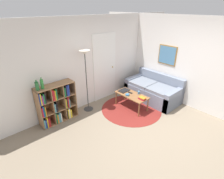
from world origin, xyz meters
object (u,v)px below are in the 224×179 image
at_px(bookshelf, 56,104).
at_px(laptop, 124,90).
at_px(bowl, 127,95).
at_px(bottle_middle, 42,84).
at_px(coffee_table, 132,96).
at_px(cup, 139,93).
at_px(bottle_left, 37,86).
at_px(floor_lamp, 85,62).
at_px(couch, 154,90).

distance_m(bookshelf, laptop, 2.06).
distance_m(bowl, bottle_middle, 2.33).
xyz_separation_m(bookshelf, coffee_table, (1.97, -0.88, -0.11)).
xyz_separation_m(bowl, cup, (0.32, -0.16, 0.02)).
distance_m(bookshelf, bottle_left, 0.75).
relative_size(coffee_table, bottle_middle, 3.58).
relative_size(floor_lamp, bottle_left, 7.09).
bearing_deg(coffee_table, floor_lamp, 141.93).
relative_size(coffee_table, laptop, 2.82).
height_order(couch, bottle_middle, bottle_middle).
bearing_deg(laptop, bookshelf, 164.43).
bearing_deg(floor_lamp, bottle_middle, 177.26).
distance_m(coffee_table, bottle_middle, 2.50).
relative_size(couch, coffee_table, 1.70).
xyz_separation_m(laptop, bottle_middle, (-2.23, 0.53, 0.71)).
height_order(coffee_table, cup, cup).
distance_m(bookshelf, floor_lamp, 1.35).
xyz_separation_m(floor_lamp, bowl, (0.88, -0.75, -0.99)).
bearing_deg(coffee_table, bottle_left, 159.93).
bearing_deg(cup, floor_lamp, 142.71).
xyz_separation_m(laptop, bowl, (-0.16, -0.29, 0.01)).
bearing_deg(bookshelf, couch, -18.33).
height_order(floor_lamp, laptop, floor_lamp).
bearing_deg(bottle_middle, floor_lamp, -2.74).
distance_m(cup, bottle_middle, 2.67).
bearing_deg(laptop, cup, -69.48).
xyz_separation_m(cup, bottle_middle, (-2.40, 0.97, 0.67)).
bearing_deg(cup, bookshelf, 155.10).
bearing_deg(coffee_table, bowl, 162.56).
xyz_separation_m(floor_lamp, cup, (1.20, -0.91, -0.97)).
relative_size(floor_lamp, laptop, 5.02).
bearing_deg(coffee_table, cup, -32.62).
distance_m(floor_lamp, coffee_table, 1.68).
bearing_deg(bowl, bottle_middle, 158.63).
bearing_deg(cup, couch, 1.50).
height_order(cup, bottle_middle, bottle_middle).
bearing_deg(couch, cup, -178.50).
height_order(bookshelf, coffee_table, bookshelf).
distance_m(laptop, bottle_middle, 2.40).
bearing_deg(couch, bowl, 172.93).
xyz_separation_m(cup, bottle_left, (-2.52, 0.97, 0.66)).
bearing_deg(bottle_middle, couch, -16.58).
bearing_deg(bookshelf, cup, -24.90).
height_order(floor_lamp, coffee_table, floor_lamp).
distance_m(floor_lamp, couch, 2.48).
xyz_separation_m(bookshelf, bottle_middle, (-0.25, -0.02, 0.66)).
bearing_deg(couch, floor_lamp, 155.90).
relative_size(couch, bottle_left, 6.78).
bearing_deg(laptop, bowl, -118.55).
relative_size(floor_lamp, coffee_table, 1.78).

